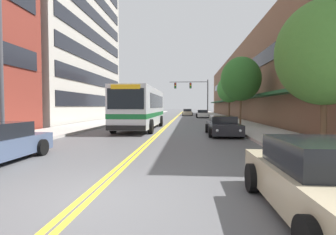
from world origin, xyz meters
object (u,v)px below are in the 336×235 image
car_silver_parked_left_near (138,116)px  street_tree_right_mid (241,79)px  car_champagne_moving_lead (187,112)px  street_lamp_left_near (9,24)px  traffic_signal_mast (194,91)px  street_tree_right_far (229,89)px  car_white_parked_right_far (202,114)px  car_charcoal_parked_right_mid (223,126)px  car_beige_parked_right_foreground (327,183)px  city_bus (142,107)px  street_tree_right_near (325,53)px

car_silver_parked_left_near → street_tree_right_mid: bearing=-37.2°
car_champagne_moving_lead → street_lamp_left_near: size_ratio=0.50×
traffic_signal_mast → street_tree_right_mid: (3.77, -18.78, -0.09)m
street_lamp_left_near → street_tree_right_far: (12.28, 24.73, -1.01)m
car_white_parked_right_far → street_tree_right_mid: (2.39, -19.82, 3.75)m
car_silver_parked_left_near → car_white_parked_right_far: car_white_parked_right_far is taller
car_champagne_moving_lead → car_silver_parked_left_near: bearing=-105.9°
car_champagne_moving_lead → car_white_parked_right_far: bearing=-76.5°
traffic_signal_mast → street_tree_right_far: traffic_signal_mast is taller
car_charcoal_parked_right_mid → street_lamp_left_near: bearing=-141.2°
street_tree_right_far → car_beige_parked_right_foreground: bearing=-95.7°
city_bus → car_champagne_moving_lead: 33.38m
street_tree_right_mid → car_white_parked_right_far: bearing=96.9°
car_charcoal_parked_right_mid → traffic_signal_mast: (-1.30, 25.72, 3.86)m
car_champagne_moving_lead → traffic_signal_mast: traffic_signal_mast is taller
car_charcoal_parked_right_mid → traffic_signal_mast: bearing=92.9°
car_champagne_moving_lead → street_tree_right_far: bearing=-74.7°
car_beige_parked_right_foreground → street_tree_right_far: street_tree_right_far is taller
city_bus → street_tree_right_far: street_tree_right_far is taller
street_tree_right_near → car_beige_parked_right_foreground: bearing=-115.8°
street_lamp_left_near → street_tree_right_near: bearing=3.2°
car_white_parked_right_far → traffic_signal_mast: 4.21m
city_bus → traffic_signal_mast: 22.30m
traffic_signal_mast → street_tree_right_near: traffic_signal_mast is taller
city_bus → car_beige_parked_right_foreground: (6.14, -16.92, -1.25)m
car_silver_parked_left_near → car_beige_parked_right_foreground: bearing=-72.9°
car_silver_parked_left_near → street_lamp_left_near: bearing=-91.5°
car_champagne_moving_lead → street_tree_right_mid: bearing=-80.8°
car_charcoal_parked_right_mid → street_tree_right_far: bearing=80.0°
traffic_signal_mast → car_white_parked_right_far: bearing=37.2°
car_charcoal_parked_right_mid → street_tree_right_mid: 8.28m
city_bus → street_lamp_left_near: bearing=-105.2°
car_white_parked_right_far → street_tree_right_near: (2.87, -33.52, 3.32)m
car_charcoal_parked_right_mid → traffic_signal_mast: traffic_signal_mast is taller
car_beige_parked_right_foreground → street_lamp_left_near: 11.62m
car_charcoal_parked_right_mid → street_tree_right_near: bearing=-66.5°
car_white_parked_right_far → street_tree_right_near: 33.81m
car_beige_parked_right_foreground → car_white_parked_right_far: 39.58m
city_bus → car_white_parked_right_far: 23.53m
car_beige_parked_right_foreground → car_champagne_moving_lead: 50.13m
city_bus → street_lamp_left_near: size_ratio=1.28×
car_champagne_moving_lead → street_tree_right_far: (5.48, -19.97, 3.47)m
city_bus → traffic_signal_mast: traffic_signal_mast is taller
city_bus → street_tree_right_mid: size_ratio=1.77×
car_beige_parked_right_foreground → car_charcoal_parked_right_mid: car_beige_parked_right_foreground is taller
car_charcoal_parked_right_mid → car_champagne_moving_lead: size_ratio=1.14×
car_charcoal_parked_right_mid → street_tree_right_mid: street_tree_right_mid is taller
car_champagne_moving_lead → street_tree_right_mid: (4.91, -30.31, 3.73)m
city_bus → street_tree_right_mid: (8.58, 2.84, 2.50)m
car_beige_parked_right_foreground → street_tree_right_far: bearing=84.3°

